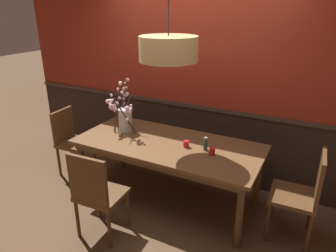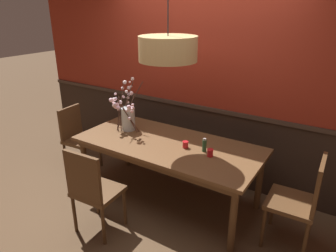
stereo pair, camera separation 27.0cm
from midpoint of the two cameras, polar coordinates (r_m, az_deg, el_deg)
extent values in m
plane|color=brown|center=(3.91, 2.03, -13.25)|extent=(24.00, 24.00, 0.00)
cube|color=#2D2119|center=(4.29, 7.51, -2.69)|extent=(5.49, 0.12, 0.97)
cube|color=#3E2E24|center=(4.10, 7.80, 3.70)|extent=(5.49, 0.14, 0.05)
cube|color=maroon|center=(3.92, 8.61, 17.46)|extent=(5.49, 0.12, 2.00)
cube|color=brown|center=(3.55, 2.18, -3.46)|extent=(2.14, 0.98, 0.04)
cube|color=brown|center=(3.57, 2.17, -4.32)|extent=(2.03, 0.88, 0.08)
cylinder|color=brown|center=(3.99, -13.24, -7.12)|extent=(0.07, 0.07, 0.72)
cylinder|color=brown|center=(3.09, 14.50, -16.62)|extent=(0.07, 0.07, 0.72)
cylinder|color=brown|center=(4.51, -6.02, -3.10)|extent=(0.07, 0.07, 0.72)
cylinder|color=brown|center=(3.75, 18.58, -9.75)|extent=(0.07, 0.07, 0.72)
cube|color=brown|center=(4.48, -14.08, -2.57)|extent=(0.43, 0.44, 0.04)
cube|color=brown|center=(4.51, -16.05, 0.70)|extent=(0.07, 0.39, 0.44)
cylinder|color=#492F1A|center=(4.60, -10.80, -4.88)|extent=(0.04, 0.04, 0.43)
cylinder|color=#492F1A|center=(4.36, -13.68, -6.67)|extent=(0.04, 0.04, 0.43)
cylinder|color=#492F1A|center=(4.80, -13.94, -3.98)|extent=(0.04, 0.04, 0.43)
cylinder|color=#492F1A|center=(4.58, -16.85, -5.63)|extent=(0.04, 0.04, 0.43)
cube|color=brown|center=(3.31, 24.09, -12.84)|extent=(0.45, 0.47, 0.04)
cube|color=brown|center=(3.18, 28.39, -9.61)|extent=(0.05, 0.43, 0.48)
cylinder|color=#492F1A|center=(3.31, 19.54, -17.42)|extent=(0.04, 0.04, 0.44)
cylinder|color=#492F1A|center=(3.62, 20.91, -13.83)|extent=(0.04, 0.04, 0.44)
cylinder|color=#492F1A|center=(3.29, 26.32, -18.81)|extent=(0.04, 0.04, 0.44)
cylinder|color=#492F1A|center=(3.61, 26.98, -15.05)|extent=(0.04, 0.04, 0.44)
cube|color=brown|center=(3.27, -10.48, -11.84)|extent=(0.47, 0.43, 0.04)
cube|color=brown|center=(3.02, -13.03, -9.25)|extent=(0.43, 0.06, 0.48)
cylinder|color=#492F1A|center=(3.61, -10.90, -12.81)|extent=(0.04, 0.04, 0.43)
cylinder|color=#492F1A|center=(3.42, -5.72, -14.77)|extent=(0.04, 0.04, 0.43)
cylinder|color=#492F1A|center=(3.41, -14.70, -15.52)|extent=(0.04, 0.04, 0.43)
cylinder|color=#492F1A|center=(3.20, -9.40, -17.87)|extent=(0.04, 0.04, 0.43)
cube|color=brown|center=(4.21, 11.62, -3.88)|extent=(0.46, 0.40, 0.04)
cube|color=brown|center=(4.26, 12.80, 0.23)|extent=(0.43, 0.04, 0.49)
cylinder|color=#492F1A|center=(4.12, 13.06, -8.37)|extent=(0.04, 0.04, 0.43)
cylinder|color=#492F1A|center=(4.24, 8.02, -7.02)|extent=(0.04, 0.04, 0.43)
cylinder|color=#492F1A|center=(4.40, 14.63, -6.47)|extent=(0.04, 0.04, 0.43)
cylinder|color=#492F1A|center=(4.52, 9.87, -5.28)|extent=(0.04, 0.04, 0.43)
cube|color=brown|center=(4.51, 3.70, -1.80)|extent=(0.42, 0.39, 0.04)
cube|color=brown|center=(4.55, 4.87, 1.79)|extent=(0.39, 0.05, 0.46)
cylinder|color=#492F1A|center=(4.41, 4.50, -5.79)|extent=(0.04, 0.04, 0.43)
cylinder|color=#492F1A|center=(4.56, 0.72, -4.69)|extent=(0.04, 0.04, 0.43)
cylinder|color=#492F1A|center=(4.66, 6.47, -4.26)|extent=(0.04, 0.04, 0.43)
cylinder|color=#492F1A|center=(4.81, 2.83, -3.27)|extent=(0.04, 0.04, 0.43)
cylinder|color=silver|center=(3.87, -5.40, 1.30)|extent=(0.17, 0.17, 0.29)
cylinder|color=silver|center=(3.91, -5.35, -0.21)|extent=(0.15, 0.15, 0.06)
cylinder|color=#472D23|center=(3.72, -5.23, 1.63)|extent=(0.15, 0.22, 0.43)
sphere|color=white|center=(3.60, -4.58, 3.07)|extent=(0.03, 0.03, 0.03)
sphere|color=#FFC8D6|center=(3.58, -4.42, 3.88)|extent=(0.03, 0.03, 0.03)
sphere|color=silver|center=(3.60, -5.16, 3.04)|extent=(0.04, 0.04, 0.04)
sphere|color=#FCC5D8|center=(3.59, -5.14, 3.49)|extent=(0.05, 0.05, 0.05)
sphere|color=silver|center=(3.62, -4.43, 3.34)|extent=(0.04, 0.04, 0.04)
cylinder|color=#472D23|center=(3.87, -6.90, 2.26)|extent=(0.14, 0.15, 0.42)
sphere|color=silver|center=(3.81, -7.90, 3.83)|extent=(0.04, 0.04, 0.04)
sphere|color=silver|center=(3.87, -7.72, 3.46)|extent=(0.05, 0.05, 0.05)
sphere|color=silver|center=(3.84, -7.99, 3.75)|extent=(0.05, 0.05, 0.05)
sphere|color=#FAC6E1|center=(3.81, -7.24, 3.39)|extent=(0.05, 0.05, 0.05)
cylinder|color=#472D23|center=(3.86, -7.15, 2.13)|extent=(0.07, 0.12, 0.41)
sphere|color=silver|center=(3.81, -7.65, 5.00)|extent=(0.04, 0.04, 0.04)
sphere|color=silver|center=(3.80, -7.81, 4.04)|extent=(0.04, 0.04, 0.04)
sphere|color=#FFC8D3|center=(3.84, -8.14, 4.23)|extent=(0.03, 0.03, 0.03)
sphere|color=#FFCBDA|center=(3.78, -8.51, 4.76)|extent=(0.05, 0.05, 0.05)
sphere|color=#FDD3D9|center=(3.85, -7.71, 3.95)|extent=(0.04, 0.04, 0.04)
sphere|color=#FFC5D3|center=(3.82, -7.38, 3.94)|extent=(0.05, 0.05, 0.05)
cylinder|color=#472D23|center=(3.90, -6.87, 3.45)|extent=(0.05, 0.22, 0.55)
sphere|color=white|center=(3.90, -6.88, 4.36)|extent=(0.05, 0.05, 0.05)
sphere|color=#F4D6D3|center=(3.89, -7.68, 5.00)|extent=(0.03, 0.03, 0.03)
sphere|color=#FFD0E0|center=(3.90, -7.77, 5.87)|extent=(0.03, 0.03, 0.03)
sphere|color=#FFD8D7|center=(3.88, -6.54, 3.19)|extent=(0.03, 0.03, 0.03)
sphere|color=silver|center=(3.88, -7.99, 4.84)|extent=(0.05, 0.05, 0.05)
sphere|color=silver|center=(3.89, -7.17, 2.99)|extent=(0.04, 0.04, 0.04)
cylinder|color=#472D23|center=(3.90, -6.04, 2.11)|extent=(0.02, 0.14, 0.36)
sphere|color=#FCD3CF|center=(3.88, -6.09, 2.59)|extent=(0.06, 0.06, 0.06)
sphere|color=#FDC8D5|center=(3.91, -6.88, 4.37)|extent=(0.04, 0.04, 0.04)
sphere|color=silver|center=(3.91, -6.38, 2.93)|extent=(0.04, 0.04, 0.04)
cylinder|color=#472D23|center=(3.76, -5.10, 1.41)|extent=(0.16, 0.11, 0.37)
sphere|color=#FFC7D1|center=(3.68, -4.59, 2.66)|extent=(0.04, 0.04, 0.04)
sphere|color=silver|center=(3.69, -5.53, 2.83)|extent=(0.04, 0.04, 0.04)
sphere|color=white|center=(3.72, -5.13, 1.36)|extent=(0.04, 0.04, 0.04)
sphere|color=silver|center=(3.65, -5.07, 3.17)|extent=(0.05, 0.05, 0.05)
cylinder|color=#472D23|center=(3.98, -4.99, 4.16)|extent=(0.28, 0.21, 0.58)
sphere|color=silver|center=(4.08, -4.69, 8.69)|extent=(0.05, 0.05, 0.05)
sphere|color=#F9D6DB|center=(3.99, -4.89, 6.07)|extent=(0.05, 0.05, 0.05)
sphere|color=#FFD6CF|center=(4.01, -4.92, 7.29)|extent=(0.03, 0.03, 0.03)
sphere|color=#FFDAD8|center=(3.99, -5.47, 4.36)|extent=(0.03, 0.03, 0.03)
sphere|color=silver|center=(4.05, -5.36, 7.06)|extent=(0.05, 0.05, 0.05)
sphere|color=#FDD5D7|center=(4.03, -5.17, 8.10)|extent=(0.03, 0.03, 0.03)
cylinder|color=#472D23|center=(3.95, -5.25, 2.90)|extent=(0.12, 0.12, 0.44)
sphere|color=#F9D8D3|center=(3.96, -5.50, 5.23)|extent=(0.04, 0.04, 0.04)
sphere|color=white|center=(3.97, -5.78, 6.33)|extent=(0.04, 0.04, 0.04)
sphere|color=silver|center=(3.92, -5.30, 5.81)|extent=(0.04, 0.04, 0.04)
cylinder|color=#472D23|center=(3.90, -5.92, 3.92)|extent=(0.19, 0.13, 0.60)
sphere|color=#F4CAD2|center=(3.90, -6.21, 5.31)|extent=(0.03, 0.03, 0.03)
sphere|color=white|center=(3.93, -6.48, 6.94)|extent=(0.04, 0.04, 0.04)
sphere|color=#FEC5D4|center=(3.90, -6.34, 5.42)|extent=(0.03, 0.03, 0.03)
sphere|color=silver|center=(3.94, -6.06, 8.03)|extent=(0.05, 0.05, 0.05)
cylinder|color=red|center=(3.42, 5.50, -3.48)|extent=(0.06, 0.06, 0.07)
torus|color=red|center=(3.41, 5.52, -2.97)|extent=(0.07, 0.07, 0.01)
cylinder|color=silver|center=(3.43, 5.49, -3.65)|extent=(0.04, 0.04, 0.04)
cylinder|color=red|center=(3.27, 10.18, -4.94)|extent=(0.06, 0.06, 0.08)
torus|color=red|center=(3.25, 10.22, -4.35)|extent=(0.07, 0.07, 0.01)
cylinder|color=silver|center=(3.27, 10.16, -5.13)|extent=(0.04, 0.04, 0.04)
cylinder|color=#2D5633|center=(3.35, 9.05, -3.67)|extent=(0.05, 0.05, 0.13)
cylinder|color=beige|center=(3.32, 9.12, -2.51)|extent=(0.03, 0.03, 0.02)
cylinder|color=tan|center=(3.18, 2.50, 14.09)|extent=(0.60, 0.60, 0.25)
sphere|color=#F9EAB7|center=(3.18, 2.49, 13.42)|extent=(0.14, 0.14, 0.14)
camera|label=1|loc=(0.13, -87.76, 0.89)|focal=32.91mm
camera|label=2|loc=(0.13, 92.24, -0.89)|focal=32.91mm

